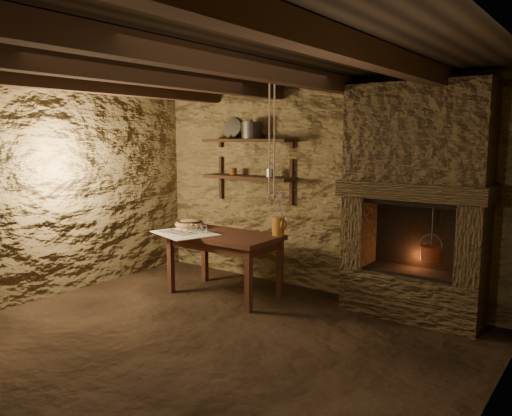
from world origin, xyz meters
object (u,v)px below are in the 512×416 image
Objects in this scene: wooden_bowl at (190,224)px; red_pot at (431,252)px; work_table at (224,262)px; stoneware_jug at (279,217)px; iron_stockpot at (252,131)px.

wooden_bowl is 0.65× the size of red_pot.
stoneware_jug is at bearing 27.15° from work_table.
work_table is 2.64× the size of stoneware_jug.
wooden_bowl is 2.77m from red_pot.
iron_stockpot is 2.53m from red_pot.
stoneware_jug is (0.54, 0.29, 0.53)m from work_table.
iron_stockpot is 0.45× the size of red_pot.
red_pot is at bearing 13.07° from work_table.
stoneware_jug is at bearing -29.05° from iron_stockpot.
iron_stockpot is (-0.64, 0.36, 0.95)m from stoneware_jug.
stoneware_jug reaches higher than red_pot.
work_table is 1.61m from iron_stockpot.
work_table is 2.32× the size of red_pot.
red_pot is (2.24, -0.12, -1.16)m from iron_stockpot.
work_table is 3.56× the size of wooden_bowl.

